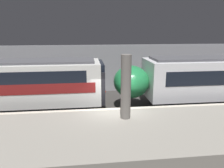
% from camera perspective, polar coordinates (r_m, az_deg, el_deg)
% --- Properties ---
extents(ground_plane, '(120.00, 120.00, 0.00)m').
position_cam_1_polar(ground_plane, '(13.02, 0.39, -10.45)').
color(ground_plane, '#33302D').
extents(platform, '(40.00, 5.22, 1.02)m').
position_cam_1_polar(platform, '(10.48, 2.27, -13.88)').
color(platform, gray).
rests_on(platform, ground).
extents(station_rear_barrier, '(50.00, 0.15, 4.09)m').
position_cam_1_polar(station_rear_barrier, '(19.24, -2.32, 4.10)').
color(station_rear_barrier, '#939399').
rests_on(station_rear_barrier, ground).
extents(support_pillar_near, '(0.51, 0.51, 3.24)m').
position_cam_1_polar(support_pillar_near, '(10.81, 3.64, -0.84)').
color(support_pillar_near, slate).
rests_on(support_pillar_near, platform).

